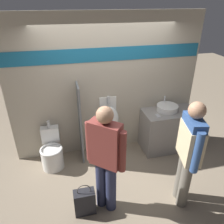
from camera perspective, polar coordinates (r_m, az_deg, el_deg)
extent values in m
plane|color=gray|center=(4.38, 0.54, -13.30)|extent=(16.00, 16.00, 0.00)
cube|color=#B2A893|center=(4.17, -1.40, 6.32)|extent=(3.64, 0.06, 2.70)
cube|color=#19668E|center=(3.95, -1.39, 14.81)|extent=(3.57, 0.01, 0.24)
cube|color=gray|center=(4.71, 14.41, -4.48)|extent=(1.08, 0.59, 0.86)
cylinder|color=white|center=(4.51, 14.23, 1.06)|extent=(0.42, 0.42, 0.11)
cylinder|color=silver|center=(4.57, 13.59, 3.29)|extent=(0.03, 0.03, 0.14)
cube|color=#B7B7BC|center=(4.27, 11.91, -0.96)|extent=(0.07, 0.14, 0.01)
cube|color=slate|center=(4.14, -8.28, -3.03)|extent=(0.03, 0.41, 1.55)
cylinder|color=silver|center=(4.52, -0.57, -7.40)|extent=(0.04, 0.04, 0.55)
ellipsoid|color=white|center=(4.25, -0.60, -1.79)|extent=(0.35, 0.32, 0.51)
cube|color=white|center=(4.34, -1.07, 0.07)|extent=(0.33, 0.02, 0.64)
cylinder|color=silver|center=(4.19, -0.99, 3.08)|extent=(0.06, 0.06, 0.16)
cylinder|color=white|center=(4.33, -15.25, -11.63)|extent=(0.40, 0.40, 0.39)
torus|color=white|center=(4.20, -15.60, -9.42)|extent=(0.41, 0.41, 0.04)
cube|color=white|center=(4.36, -15.82, -5.63)|extent=(0.33, 0.16, 0.31)
cylinder|color=silver|center=(4.23, -16.23, -3.09)|extent=(0.06, 0.06, 0.14)
cylinder|color=#666056|center=(3.58, 18.43, -17.44)|extent=(0.16, 0.16, 0.83)
cylinder|color=#666056|center=(3.69, 17.65, -15.66)|extent=(0.16, 0.16, 0.83)
cube|color=#2D4C84|center=(3.17, 19.99, -6.71)|extent=(0.28, 0.47, 0.66)
cube|color=#C6B289|center=(3.20, 19.83, -7.50)|extent=(0.31, 0.50, 0.53)
cylinder|color=#2D4C84|center=(3.01, 21.40, -9.88)|extent=(0.10, 0.10, 0.61)
cylinder|color=#2D4C84|center=(3.39, 18.57, -4.82)|extent=(0.10, 0.10, 0.61)
sphere|color=#A87A5B|center=(2.96, 21.35, 0.42)|extent=(0.23, 0.23, 0.23)
cylinder|color=#282D4C|center=(3.37, -0.27, -19.12)|extent=(0.16, 0.16, 0.83)
cylinder|color=#282D4C|center=(3.42, -2.83, -18.17)|extent=(0.16, 0.16, 0.83)
cube|color=brown|center=(2.90, -1.76, -8.47)|extent=(0.45, 0.43, 0.66)
cylinder|color=brown|center=(2.83, 2.69, -10.37)|extent=(0.10, 0.10, 0.60)
cylinder|color=brown|center=(3.03, -5.87, -7.65)|extent=(0.10, 0.10, 0.60)
sphere|color=#A87A5B|center=(2.67, -1.89, -0.80)|extent=(0.22, 0.22, 0.22)
cube|color=#232328|center=(3.50, -7.14, -22.31)|extent=(0.31, 0.17, 0.41)
torus|color=#4C4742|center=(3.31, -7.40, -19.61)|extent=(0.20, 0.01, 0.20)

